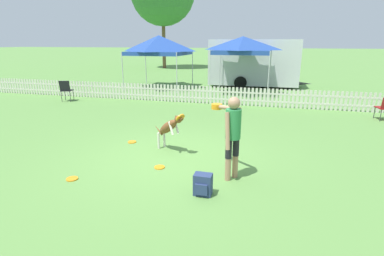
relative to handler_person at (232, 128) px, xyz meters
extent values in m
plane|color=#5B8C42|center=(-1.35, 0.67, -0.98)|extent=(240.00, 240.00, 0.00)
cylinder|color=tan|center=(-0.02, -0.12, -0.76)|extent=(0.11, 0.11, 0.44)
cylinder|color=black|center=(-0.02, -0.12, -0.36)|extent=(0.12, 0.12, 0.36)
cylinder|color=tan|center=(0.09, 0.05, -0.76)|extent=(0.11, 0.11, 0.44)
cylinder|color=black|center=(0.09, 0.05, -0.36)|extent=(0.12, 0.12, 0.36)
cylinder|color=#2D8447|center=(0.03, -0.04, 0.09)|extent=(0.39, 0.39, 0.55)
sphere|color=tan|center=(0.03, -0.04, 0.48)|extent=(0.22, 0.22, 0.22)
cylinder|color=tan|center=(-0.04, -0.23, 0.01)|extent=(0.15, 0.21, 0.67)
cylinder|color=tan|center=(-0.13, 0.32, 0.31)|extent=(0.56, 0.49, 0.14)
cylinder|color=orange|center=(-0.38, 0.53, 0.24)|extent=(0.21, 0.21, 0.02)
cylinder|color=orange|center=(-0.38, 0.53, 0.26)|extent=(0.21, 0.21, 0.02)
cylinder|color=orange|center=(-0.38, 0.53, 0.29)|extent=(0.21, 0.21, 0.02)
cylinder|color=orange|center=(-0.38, 0.53, 0.32)|extent=(0.21, 0.21, 0.02)
ellipsoid|color=brown|center=(-1.61, 1.06, -0.39)|extent=(0.72, 0.59, 0.57)
ellipsoid|color=silver|center=(-1.61, 1.06, -0.43)|extent=(0.38, 0.32, 0.29)
sphere|color=brown|center=(-1.29, 0.85, -0.13)|extent=(0.17, 0.17, 0.17)
cone|color=brown|center=(-1.24, 0.81, -0.08)|extent=(0.18, 0.16, 0.15)
cylinder|color=orange|center=(-1.24, 0.81, -0.08)|extent=(0.24, 0.26, 0.19)
cone|color=brown|center=(-1.29, 0.91, -0.06)|extent=(0.05, 0.05, 0.08)
cone|color=brown|center=(-1.34, 0.82, -0.06)|extent=(0.05, 0.05, 0.08)
cylinder|color=silver|center=(-1.81, 1.29, -0.78)|extent=(0.06, 0.06, 0.39)
cylinder|color=silver|center=(-1.90, 1.15, -0.78)|extent=(0.06, 0.06, 0.39)
cylinder|color=silver|center=(-1.40, 1.01, -0.36)|extent=(0.18, 0.14, 0.31)
cylinder|color=silver|center=(-1.48, 0.88, -0.36)|extent=(0.18, 0.14, 0.31)
cone|color=brown|center=(-1.95, 1.29, -0.55)|extent=(0.31, 0.23, 0.22)
cylinder|color=orange|center=(-2.73, 1.39, -0.96)|extent=(0.21, 0.21, 0.02)
cylinder|color=orange|center=(-1.46, 0.07, -0.96)|extent=(0.21, 0.21, 0.02)
cylinder|color=orange|center=(-2.85, -0.87, -0.96)|extent=(0.21, 0.21, 0.02)
cube|color=navy|center=(-0.34, -0.78, -0.79)|extent=(0.30, 0.21, 0.37)
cube|color=navy|center=(-0.34, -0.90, -0.83)|extent=(0.21, 0.04, 0.19)
cube|color=beige|center=(-1.35, 6.80, -0.76)|extent=(25.58, 0.04, 0.06)
cube|color=beige|center=(-1.35, 6.80, -0.45)|extent=(25.58, 0.04, 0.06)
cube|color=beige|center=(-12.67, 6.80, -0.61)|extent=(0.09, 0.02, 0.73)
cube|color=beige|center=(-12.51, 6.80, -0.61)|extent=(0.09, 0.02, 0.73)
cube|color=beige|center=(-12.36, 6.80, -0.61)|extent=(0.09, 0.02, 0.73)
cube|color=beige|center=(-12.20, 6.80, -0.61)|extent=(0.09, 0.02, 0.73)
cube|color=beige|center=(-12.05, 6.80, -0.61)|extent=(0.09, 0.02, 0.73)
cube|color=beige|center=(-11.89, 6.80, -0.61)|extent=(0.09, 0.02, 0.73)
cube|color=beige|center=(-11.74, 6.80, -0.61)|extent=(0.09, 0.02, 0.73)
cube|color=beige|center=(-11.58, 6.80, -0.61)|extent=(0.09, 0.02, 0.73)
cube|color=beige|center=(-11.43, 6.80, -0.61)|extent=(0.09, 0.02, 0.73)
cube|color=beige|center=(-11.27, 6.80, -0.61)|extent=(0.09, 0.02, 0.73)
cube|color=beige|center=(-11.12, 6.80, -0.61)|extent=(0.09, 0.02, 0.73)
cube|color=beige|center=(-10.96, 6.80, -0.61)|extent=(0.09, 0.02, 0.73)
cube|color=beige|center=(-10.81, 6.80, -0.61)|extent=(0.09, 0.02, 0.73)
cube|color=beige|center=(-10.65, 6.80, -0.61)|extent=(0.09, 0.02, 0.73)
cube|color=beige|center=(-10.50, 6.80, -0.61)|extent=(0.09, 0.02, 0.73)
cube|color=beige|center=(-10.34, 6.80, -0.61)|extent=(0.09, 0.02, 0.73)
cube|color=beige|center=(-10.19, 6.80, -0.61)|extent=(0.09, 0.02, 0.73)
cube|color=beige|center=(-10.03, 6.80, -0.61)|extent=(0.09, 0.02, 0.73)
cube|color=beige|center=(-9.88, 6.80, -0.61)|extent=(0.09, 0.02, 0.73)
cube|color=beige|center=(-9.72, 6.80, -0.61)|extent=(0.09, 0.02, 0.73)
cube|color=beige|center=(-9.57, 6.80, -0.61)|extent=(0.09, 0.02, 0.73)
cube|color=beige|center=(-9.41, 6.80, -0.61)|extent=(0.09, 0.02, 0.73)
cube|color=beige|center=(-9.26, 6.80, -0.61)|extent=(0.09, 0.02, 0.73)
cube|color=beige|center=(-9.10, 6.80, -0.61)|extent=(0.09, 0.02, 0.73)
cube|color=beige|center=(-8.95, 6.80, -0.61)|extent=(0.09, 0.02, 0.73)
cube|color=beige|center=(-8.79, 6.80, -0.61)|extent=(0.09, 0.02, 0.73)
cube|color=beige|center=(-8.64, 6.80, -0.61)|extent=(0.09, 0.02, 0.73)
cube|color=beige|center=(-8.48, 6.80, -0.61)|extent=(0.09, 0.02, 0.73)
cube|color=beige|center=(-8.33, 6.80, -0.61)|extent=(0.09, 0.02, 0.73)
cube|color=beige|center=(-8.17, 6.80, -0.61)|extent=(0.09, 0.02, 0.73)
cube|color=beige|center=(-8.02, 6.80, -0.61)|extent=(0.09, 0.02, 0.73)
cube|color=beige|center=(-7.86, 6.80, -0.61)|extent=(0.09, 0.02, 0.73)
cube|color=beige|center=(-7.71, 6.80, -0.61)|extent=(0.09, 0.02, 0.73)
cube|color=beige|center=(-7.55, 6.80, -0.61)|extent=(0.09, 0.02, 0.73)
cube|color=beige|center=(-7.40, 6.80, -0.61)|extent=(0.09, 0.02, 0.73)
cube|color=beige|center=(-7.24, 6.80, -0.61)|extent=(0.09, 0.02, 0.73)
cube|color=beige|center=(-7.09, 6.80, -0.61)|extent=(0.09, 0.02, 0.73)
cube|color=beige|center=(-6.93, 6.80, -0.61)|extent=(0.09, 0.02, 0.73)
cube|color=beige|center=(-6.78, 6.80, -0.61)|extent=(0.09, 0.02, 0.73)
cube|color=beige|center=(-6.62, 6.80, -0.61)|extent=(0.09, 0.02, 0.73)
cube|color=beige|center=(-6.47, 6.80, -0.61)|extent=(0.09, 0.02, 0.73)
cube|color=beige|center=(-6.31, 6.80, -0.61)|extent=(0.09, 0.02, 0.73)
cube|color=beige|center=(-6.16, 6.80, -0.61)|extent=(0.09, 0.02, 0.73)
cube|color=beige|center=(-6.00, 6.80, -0.61)|extent=(0.09, 0.02, 0.73)
cube|color=beige|center=(-5.85, 6.80, -0.61)|extent=(0.09, 0.02, 0.73)
cube|color=beige|center=(-5.69, 6.80, -0.61)|extent=(0.09, 0.02, 0.73)
cube|color=beige|center=(-5.54, 6.80, -0.61)|extent=(0.09, 0.02, 0.73)
cube|color=beige|center=(-5.38, 6.80, -0.61)|extent=(0.09, 0.02, 0.73)
cube|color=beige|center=(-5.23, 6.80, -0.61)|extent=(0.09, 0.02, 0.73)
cube|color=beige|center=(-5.07, 6.80, -0.61)|extent=(0.09, 0.02, 0.73)
cube|color=beige|center=(-4.92, 6.80, -0.61)|extent=(0.09, 0.02, 0.73)
cube|color=beige|center=(-4.76, 6.80, -0.61)|extent=(0.09, 0.02, 0.73)
cube|color=beige|center=(-4.61, 6.80, -0.61)|extent=(0.09, 0.02, 0.73)
cube|color=beige|center=(-4.45, 6.80, -0.61)|extent=(0.09, 0.02, 0.73)
cube|color=beige|center=(-4.30, 6.80, -0.61)|extent=(0.09, 0.02, 0.73)
cube|color=beige|center=(-4.14, 6.80, -0.61)|extent=(0.09, 0.02, 0.73)
cube|color=beige|center=(-3.99, 6.80, -0.61)|extent=(0.09, 0.02, 0.73)
cube|color=beige|center=(-3.83, 6.80, -0.61)|extent=(0.09, 0.02, 0.73)
cube|color=beige|center=(-3.68, 6.80, -0.61)|extent=(0.09, 0.02, 0.73)
cube|color=beige|center=(-3.52, 6.80, -0.61)|extent=(0.09, 0.02, 0.73)
cube|color=beige|center=(-3.37, 6.80, -0.61)|extent=(0.09, 0.02, 0.73)
cube|color=beige|center=(-3.21, 6.80, -0.61)|extent=(0.09, 0.02, 0.73)
cube|color=beige|center=(-3.06, 6.80, -0.61)|extent=(0.09, 0.02, 0.73)
cube|color=beige|center=(-2.90, 6.80, -0.61)|extent=(0.09, 0.02, 0.73)
cube|color=beige|center=(-2.75, 6.80, -0.61)|extent=(0.09, 0.02, 0.73)
cube|color=beige|center=(-2.59, 6.80, -0.61)|extent=(0.09, 0.02, 0.73)
cube|color=beige|center=(-2.44, 6.80, -0.61)|extent=(0.09, 0.02, 0.73)
cube|color=beige|center=(-2.28, 6.80, -0.61)|extent=(0.09, 0.02, 0.73)
cube|color=beige|center=(-2.13, 6.80, -0.61)|extent=(0.09, 0.02, 0.73)
cube|color=beige|center=(-1.97, 6.80, -0.61)|extent=(0.09, 0.02, 0.73)
cube|color=beige|center=(-1.82, 6.80, -0.61)|extent=(0.09, 0.02, 0.73)
cube|color=beige|center=(-1.66, 6.80, -0.61)|extent=(0.09, 0.02, 0.73)
cube|color=beige|center=(-1.51, 6.80, -0.61)|extent=(0.09, 0.02, 0.73)
cube|color=beige|center=(-1.35, 6.80, -0.61)|extent=(0.09, 0.02, 0.73)
cube|color=beige|center=(-1.20, 6.80, -0.61)|extent=(0.09, 0.02, 0.73)
cube|color=beige|center=(-1.04, 6.80, -0.61)|extent=(0.09, 0.02, 0.73)
cube|color=beige|center=(-0.89, 6.80, -0.61)|extent=(0.09, 0.02, 0.73)
cube|color=beige|center=(-0.73, 6.80, -0.61)|extent=(0.09, 0.02, 0.73)
cube|color=beige|center=(-0.58, 6.80, -0.61)|extent=(0.09, 0.02, 0.73)
cube|color=beige|center=(-0.42, 6.80, -0.61)|extent=(0.09, 0.02, 0.73)
cube|color=beige|center=(-0.27, 6.80, -0.61)|extent=(0.09, 0.02, 0.73)
cube|color=beige|center=(-0.11, 6.80, -0.61)|extent=(0.09, 0.02, 0.73)
cube|color=beige|center=(0.04, 6.80, -0.61)|extent=(0.09, 0.02, 0.73)
cube|color=beige|center=(0.20, 6.80, -0.61)|extent=(0.09, 0.02, 0.73)
cube|color=beige|center=(0.35, 6.80, -0.61)|extent=(0.09, 0.02, 0.73)
cube|color=beige|center=(0.51, 6.80, -0.61)|extent=(0.09, 0.02, 0.73)
cube|color=beige|center=(0.66, 6.80, -0.61)|extent=(0.09, 0.02, 0.73)
cube|color=beige|center=(0.82, 6.80, -0.61)|extent=(0.09, 0.02, 0.73)
cube|color=beige|center=(0.97, 6.80, -0.61)|extent=(0.09, 0.02, 0.73)
cube|color=beige|center=(1.13, 6.80, -0.61)|extent=(0.09, 0.02, 0.73)
cube|color=beige|center=(1.28, 6.80, -0.61)|extent=(0.09, 0.02, 0.73)
cube|color=beige|center=(1.44, 6.80, -0.61)|extent=(0.09, 0.02, 0.73)
cube|color=beige|center=(1.59, 6.80, -0.61)|extent=(0.09, 0.02, 0.73)
cube|color=beige|center=(1.75, 6.80, -0.61)|extent=(0.09, 0.02, 0.73)
cube|color=beige|center=(1.90, 6.80, -0.61)|extent=(0.09, 0.02, 0.73)
cube|color=beige|center=(2.06, 6.80, -0.61)|extent=(0.09, 0.02, 0.73)
cube|color=beige|center=(2.21, 6.80, -0.61)|extent=(0.09, 0.02, 0.73)
cube|color=beige|center=(2.37, 6.80, -0.61)|extent=(0.09, 0.02, 0.73)
cube|color=beige|center=(2.52, 6.80, -0.61)|extent=(0.09, 0.02, 0.73)
cube|color=beige|center=(2.68, 6.80, -0.61)|extent=(0.09, 0.02, 0.73)
cube|color=beige|center=(2.83, 6.80, -0.61)|extent=(0.09, 0.02, 0.73)
cube|color=beige|center=(2.99, 6.80, -0.61)|extent=(0.09, 0.02, 0.73)
cube|color=beige|center=(3.14, 6.80, -0.61)|extent=(0.09, 0.02, 0.73)
cube|color=beige|center=(3.30, 6.80, -0.61)|extent=(0.09, 0.02, 0.73)
cube|color=beige|center=(3.45, 6.80, -0.61)|extent=(0.09, 0.02, 0.73)
cube|color=beige|center=(3.61, 6.80, -0.61)|extent=(0.09, 0.02, 0.73)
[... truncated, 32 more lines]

